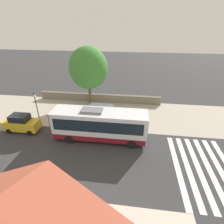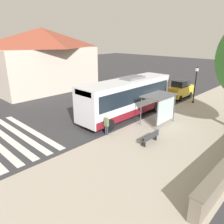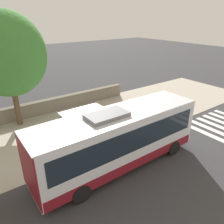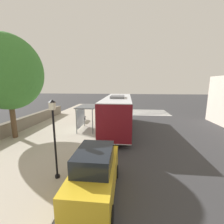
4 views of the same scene
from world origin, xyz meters
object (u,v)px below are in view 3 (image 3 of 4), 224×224
pedestrian (150,123)px  shade_tree (7,55)px  bus (118,138)px  bus_shelter (83,117)px  bench (113,117)px

pedestrian → shade_tree: (-7.56, -7.65, 4.84)m
pedestrian → shade_tree: shade_tree is taller
bus → shade_tree: (-9.18, -3.33, 3.85)m
pedestrian → shade_tree: 11.80m
bus_shelter → pedestrian: size_ratio=1.92×
shade_tree → bus_shelter: bearing=26.2°
bus_shelter → bench: 4.30m
bus_shelter → pedestrian: (1.66, 4.75, -1.24)m
bus → bus_shelter: (-3.28, -0.43, 0.24)m
bench → shade_tree: 9.44m
bus_shelter → bench: bus_shelter is taller
pedestrian → bus: bearing=-69.4°
bench → shade_tree: bearing=-123.5°
shade_tree → bus: bearing=19.9°
pedestrian → bench: size_ratio=0.90×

